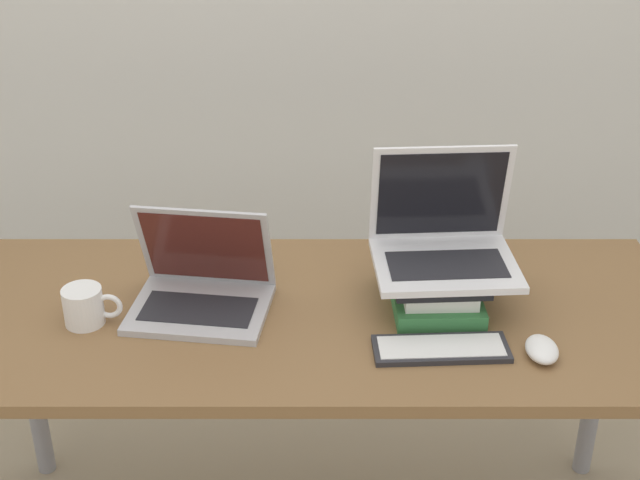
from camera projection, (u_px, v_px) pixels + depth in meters
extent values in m
cube|color=brown|center=(315.00, 316.00, 2.02)|extent=(1.68, 0.69, 0.03)
cylinder|color=gray|center=(32.00, 371.00, 2.44)|extent=(0.05, 0.05, 0.70)
cylinder|color=gray|center=(601.00, 372.00, 2.43)|extent=(0.05, 0.05, 0.70)
cube|color=#B2B2B7|center=(202.00, 309.00, 2.00)|extent=(0.33, 0.27, 0.02)
cube|color=#232328|center=(200.00, 309.00, 1.98)|extent=(0.26, 0.16, 0.00)
cube|color=#B2B2B7|center=(208.00, 246.00, 2.01)|extent=(0.31, 0.13, 0.22)
cube|color=#4C1E19|center=(207.00, 248.00, 2.01)|extent=(0.28, 0.11, 0.20)
cube|color=#33753D|center=(437.00, 297.00, 2.02)|extent=(0.20, 0.25, 0.04)
cube|color=white|center=(437.00, 280.00, 2.02)|extent=(0.17, 0.24, 0.03)
cube|color=black|center=(439.00, 270.00, 2.00)|extent=(0.22, 0.24, 0.03)
cube|color=silver|center=(447.00, 265.00, 1.98)|extent=(0.33, 0.26, 0.02)
cube|color=#232328|center=(449.00, 265.00, 1.96)|extent=(0.27, 0.14, 0.00)
cube|color=silver|center=(443.00, 193.00, 2.01)|extent=(0.32, 0.07, 0.24)
cube|color=black|center=(443.00, 194.00, 2.00)|extent=(0.29, 0.06, 0.21)
cube|color=#28282D|center=(443.00, 349.00, 1.86)|extent=(0.29, 0.12, 0.01)
cube|color=silver|center=(443.00, 346.00, 1.86)|extent=(0.27, 0.10, 0.00)
ellipsoid|color=white|center=(544.00, 350.00, 1.84)|extent=(0.07, 0.10, 0.04)
cylinder|color=white|center=(86.00, 306.00, 1.95)|extent=(0.09, 0.09, 0.09)
torus|color=white|center=(111.00, 306.00, 1.95)|extent=(0.06, 0.01, 0.06)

